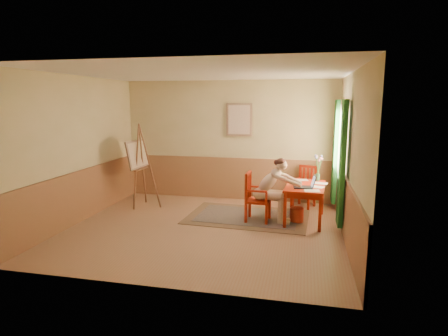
% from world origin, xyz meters
% --- Properties ---
extents(room, '(5.04, 4.54, 2.84)m').
position_xyz_m(room, '(0.00, 0.00, 1.40)').
color(room, '#A27757').
rests_on(room, ground).
extents(wainscot, '(5.00, 4.50, 1.00)m').
position_xyz_m(wainscot, '(0.00, 0.80, 0.50)').
color(wainscot, '#9F6943').
rests_on(wainscot, room).
extents(window, '(0.12, 2.01, 2.20)m').
position_xyz_m(window, '(2.42, 1.10, 1.35)').
color(window, white).
rests_on(window, room).
extents(wall_portrait, '(0.60, 0.05, 0.76)m').
position_xyz_m(wall_portrait, '(0.25, 2.20, 1.90)').
color(wall_portrait, '#9A7356').
rests_on(wall_portrait, room).
extents(rug, '(2.48, 1.72, 0.02)m').
position_xyz_m(rug, '(0.67, 0.87, 0.01)').
color(rug, '#8C7251').
rests_on(rug, room).
extents(table, '(0.81, 1.25, 0.72)m').
position_xyz_m(table, '(1.80, 0.85, 0.63)').
color(table, '#B42006').
rests_on(table, room).
extents(chair_left, '(0.47, 0.45, 0.97)m').
position_xyz_m(chair_left, '(0.86, 0.64, 0.48)').
color(chair_left, '#B42006').
rests_on(chair_left, room).
extents(chair_back, '(0.53, 0.54, 0.91)m').
position_xyz_m(chair_back, '(1.80, 1.89, 0.46)').
color(chair_back, '#B42006').
rests_on(chair_back, room).
extents(figure, '(0.95, 0.42, 1.27)m').
position_xyz_m(figure, '(1.18, 0.63, 0.70)').
color(figure, '#D3A98D').
rests_on(figure, room).
extents(laptop, '(0.42, 0.28, 0.24)m').
position_xyz_m(laptop, '(1.81, 0.62, 0.77)').
color(laptop, '#1E2338').
rests_on(laptop, table).
extents(papers, '(0.68, 1.15, 0.00)m').
position_xyz_m(papers, '(1.93, 0.88, 0.72)').
color(papers, white).
rests_on(papers, table).
extents(vase, '(0.18, 0.27, 0.54)m').
position_xyz_m(vase, '(2.04, 1.33, 0.97)').
color(vase, '#3F724C').
rests_on(vase, table).
extents(wastebasket, '(0.33, 0.33, 0.28)m').
position_xyz_m(wastebasket, '(1.65, 0.76, 0.14)').
color(wastebasket, '#C14429').
rests_on(wastebasket, room).
extents(easel, '(0.63, 0.82, 1.85)m').
position_xyz_m(easel, '(-1.81, 1.17, 1.10)').
color(easel, brown).
rests_on(easel, room).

